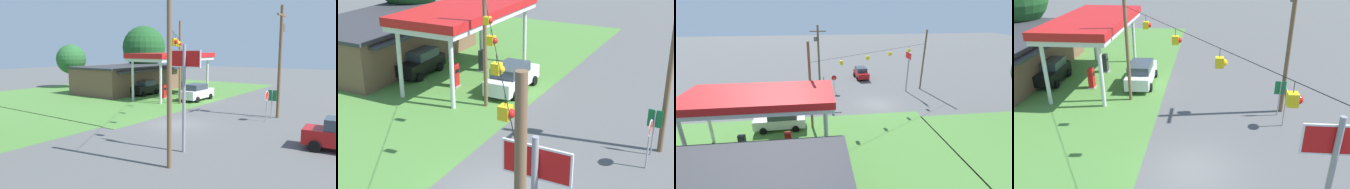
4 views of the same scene
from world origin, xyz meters
The scene contains 15 objects.
ground_plane centered at (0.00, 0.00, 0.00)m, with size 160.00×160.00×0.00m, color #565656.
grass_verge_station_corner centered at (13.86, 16.68, 0.02)m, with size 36.00×28.00×0.04m, color #4C7F38.
gas_station_canopy centered at (11.86, 8.57, 4.82)m, with size 11.56×5.32×5.33m.
gas_station_store centered at (12.86, 16.66, 1.80)m, with size 14.38×8.59×3.57m.
fuel_pump_near centered at (9.98, 8.56, 0.79)m, with size 0.71×0.56×1.66m.
fuel_pump_far centered at (13.75, 8.56, 0.79)m, with size 0.71×0.56×1.66m.
car_at_pumps_front centered at (11.14, 4.78, 0.98)m, with size 5.01×2.20×1.91m.
car_at_pumps_rear centered at (11.07, 12.35, 0.96)m, with size 4.31×2.23×1.86m.
stop_sign_roadside centered at (4.98, -5.37, 1.81)m, with size 0.80×0.08×2.50m.
stop_sign_overhead centered at (-5.43, -4.21, 4.24)m, with size 0.22×1.97×6.07m.
route_sign centered at (6.45, -5.31, 1.71)m, with size 0.10×0.70×2.40m.
utility_pole_main centered at (7.07, -5.64, 5.24)m, with size 2.20×0.44×9.36m.
signal_span_gantry centered at (0.00, -0.01, 4.74)m, with size 16.26×10.24×8.68m.
tree_behind_station centered at (10.79, 26.24, 4.29)m, with size 4.36×4.36×6.48m.
tree_far_back centered at (19.39, 19.31, 6.03)m, with size 6.70×6.70×9.39m.
Camera 1 is at (-20.65, -13.96, 5.82)m, focal length 35.00 mm.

